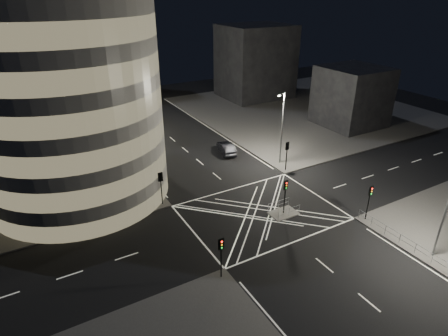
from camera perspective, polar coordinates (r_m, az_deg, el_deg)
ground at (r=41.69m, az=5.58°, el=-6.73°), size 120.00×120.00×0.00m
sidewalk_far_right at (r=77.68m, az=11.87°, el=8.79°), size 42.00×42.00×0.15m
central_island at (r=41.71m, az=9.04°, el=-6.82°), size 3.00×2.00×0.15m
office_tower_curved at (r=48.00m, az=-29.60°, el=10.93°), size 30.00×29.00×27.20m
building_right_far at (r=84.07m, az=4.78°, el=15.87°), size 14.00×12.00×15.00m
building_right_near at (r=69.56m, az=18.86°, el=10.29°), size 10.00×10.00×10.00m
building_far_end at (r=88.89m, az=-19.30°, el=16.01°), size 18.00×8.00×18.00m
tree_a at (r=42.45m, az=-13.02°, el=0.97°), size 4.50×4.50×7.42m
tree_b at (r=47.79m, az=-15.24°, el=3.63°), size 5.24×5.24×7.85m
tree_c at (r=53.30m, az=-17.01°, el=5.67°), size 4.19×4.19×7.19m
tree_d at (r=58.73m, az=-18.54°, el=7.86°), size 5.51×5.51×8.47m
tree_e at (r=64.62m, az=-19.64°, el=8.58°), size 4.57×4.57×7.15m
traffic_signal_fl at (r=41.92m, az=-9.61°, el=-2.18°), size 0.55×0.22×4.00m
traffic_signal_nl at (r=31.45m, az=-0.45°, el=-12.49°), size 0.55×0.22×4.00m
traffic_signal_fr at (r=49.89m, az=9.57°, el=2.59°), size 0.55×0.22×4.00m
traffic_signal_nr at (r=41.48m, az=21.31°, el=-4.08°), size 0.55×0.22×4.00m
traffic_signal_island at (r=40.25m, az=9.32°, el=-3.43°), size 0.55×0.22×4.00m
street_lamp_left_near at (r=45.14m, az=-12.98°, el=3.32°), size 1.25×0.25×10.00m
street_lamp_left_far at (r=61.72m, az=-18.21°, el=8.86°), size 1.25×0.25×10.00m
street_lamp_right_far at (r=50.89m, az=8.81°, el=6.31°), size 1.25×0.25×10.00m
street_lamp_right_near at (r=37.49m, az=30.87°, el=-4.91°), size 1.25×0.25×10.00m
railing_near_right at (r=39.78m, az=26.17°, el=-10.27°), size 0.06×11.70×1.10m
railing_island_south at (r=40.80m, az=9.88°, el=-6.67°), size 2.80×0.06×1.10m
railing_island_north at (r=41.96m, az=8.34°, el=-5.54°), size 2.80×0.06×1.10m
sedan at (r=55.42m, az=0.35°, el=3.07°), size 2.86×5.26×1.64m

